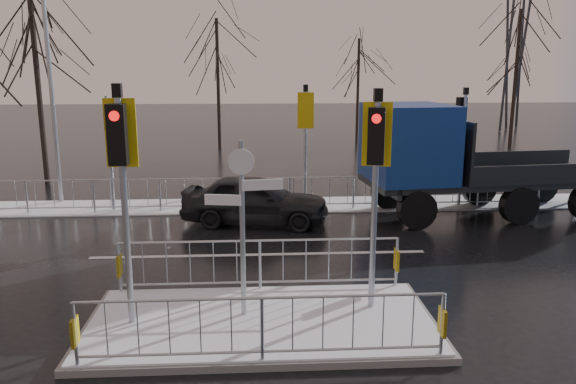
{
  "coord_description": "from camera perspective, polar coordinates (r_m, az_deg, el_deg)",
  "views": [
    {
      "loc": [
        -0.07,
        -8.99,
        4.4
      ],
      "look_at": [
        0.62,
        2.61,
        1.8
      ],
      "focal_mm": 35.0,
      "sensor_mm": 36.0,
      "label": 1
    }
  ],
  "objects": [
    {
      "name": "ground",
      "position": [
        10.01,
        -2.73,
        -13.48
      ],
      "size": [
        120.0,
        120.0,
        0.0
      ],
      "primitive_type": "plane",
      "color": "black",
      "rests_on": "ground"
    },
    {
      "name": "snow_verge",
      "position": [
        18.13,
        -3.09,
        -1.38
      ],
      "size": [
        30.0,
        2.0,
        0.04
      ],
      "primitive_type": "cube",
      "color": "white",
      "rests_on": "ground"
    },
    {
      "name": "lane_markings",
      "position": [
        9.71,
        -2.7,
        -14.32
      ],
      "size": [
        8.0,
        11.38,
        0.01
      ],
      "color": "silver",
      "rests_on": "ground"
    },
    {
      "name": "traffic_island",
      "position": [
        9.86,
        -2.82,
        -11.41
      ],
      "size": [
        6.0,
        3.04,
        4.15
      ],
      "color": "slate",
      "rests_on": "ground"
    },
    {
      "name": "far_kerb_fixtures",
      "position": [
        17.42,
        -2.15,
        1.42
      ],
      "size": [
        18.0,
        0.65,
        3.83
      ],
      "color": "#99A0A7",
      "rests_on": "ground"
    },
    {
      "name": "car_far_lane",
      "position": [
        15.96,
        -3.33,
        -0.79
      ],
      "size": [
        4.37,
        2.39,
        1.41
      ],
      "primitive_type": "imported",
      "rotation": [
        0.0,
        0.0,
        1.39
      ],
      "color": "black",
      "rests_on": "ground"
    },
    {
      "name": "flatbed_truck",
      "position": [
        17.1,
        15.24,
        3.37
      ],
      "size": [
        7.47,
        3.39,
        3.35
      ],
      "color": "black",
      "rests_on": "ground"
    },
    {
      "name": "tree_near_b",
      "position": [
        22.92,
        -24.36,
        13.4
      ],
      "size": [
        4.0,
        4.0,
        7.55
      ],
      "color": "black",
      "rests_on": "ground"
    },
    {
      "name": "tree_far_a",
      "position": [
        31.05,
        -7.18,
        13.32
      ],
      "size": [
        3.75,
        3.75,
        7.08
      ],
      "color": "black",
      "rests_on": "ground"
    },
    {
      "name": "tree_far_b",
      "position": [
        33.55,
        7.17,
        12.16
      ],
      "size": [
        3.25,
        3.25,
        6.14
      ],
      "color": "black",
      "rests_on": "ground"
    },
    {
      "name": "tree_far_c",
      "position": [
        33.14,
        22.31,
        13.0
      ],
      "size": [
        4.0,
        4.0,
        7.55
      ],
      "color": "black",
      "rests_on": "ground"
    },
    {
      "name": "street_lamp_left",
      "position": [
        19.55,
        -22.92,
        11.92
      ],
      "size": [
        1.25,
        0.18,
        8.2
      ],
      "color": "#99A0A7",
      "rests_on": "ground"
    }
  ]
}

